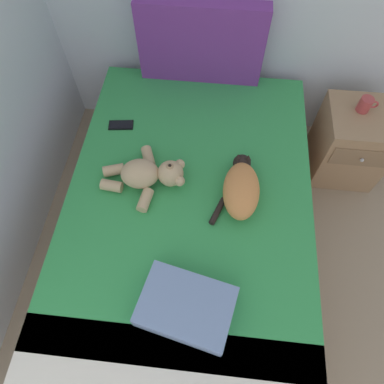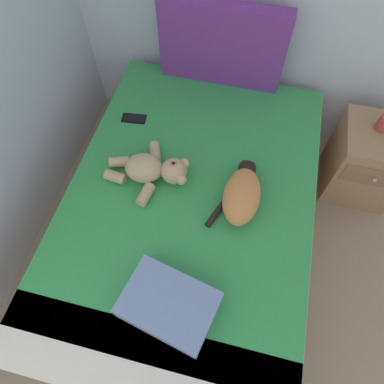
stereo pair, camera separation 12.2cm
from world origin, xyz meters
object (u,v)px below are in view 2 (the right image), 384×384
at_px(bed, 190,218).
at_px(patterned_cushion, 222,45).
at_px(nightstand, 365,162).
at_px(cell_phone, 134,118).
at_px(throw_pillow, 169,305).
at_px(teddy_bear, 153,170).
at_px(cat, 242,193).

distance_m(bed, patterned_cushion, 1.07).
bearing_deg(nightstand, bed, -146.72).
relative_size(cell_phone, throw_pillow, 0.39).
xyz_separation_m(teddy_bear, nightstand, (1.26, 0.61, -0.33)).
relative_size(patterned_cushion, cell_phone, 4.96).
distance_m(patterned_cushion, cat, 0.96).
xyz_separation_m(cat, teddy_bear, (-0.49, 0.04, -0.01)).
bearing_deg(bed, throw_pillow, -84.86).
height_order(cat, cell_phone, cat).
bearing_deg(bed, patterned_cushion, 91.58).
relative_size(patterned_cushion, cat, 1.83).
bearing_deg(throw_pillow, bed, 95.14).
xyz_separation_m(patterned_cushion, teddy_bear, (-0.20, -0.85, -0.19)).
distance_m(patterned_cushion, teddy_bear, 0.90).
bearing_deg(patterned_cushion, cat, -71.64).
distance_m(cat, throw_pillow, 0.66).
relative_size(teddy_bear, cell_phone, 3.00).
bearing_deg(nightstand, teddy_bear, -154.32).
bearing_deg(throw_pillow, teddy_bear, 112.68).
xyz_separation_m(bed, teddy_bear, (-0.22, 0.07, 0.34)).
bearing_deg(nightstand, patterned_cushion, 166.91).
relative_size(throw_pillow, nightstand, 0.72).
relative_size(cat, nightstand, 0.76).
distance_m(bed, cat, 0.44).
bearing_deg(cell_phone, teddy_bear, -57.11).
relative_size(teddy_bear, throw_pillow, 1.17).
distance_m(throw_pillow, nightstand, 1.64).
height_order(patterned_cushion, throw_pillow, patterned_cushion).
bearing_deg(bed, cell_phone, 136.12).
xyz_separation_m(throw_pillow, nightstand, (0.99, 1.27, -0.32)).
bearing_deg(cat, throw_pillow, -109.09).
xyz_separation_m(bed, cat, (0.27, 0.04, 0.35)).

